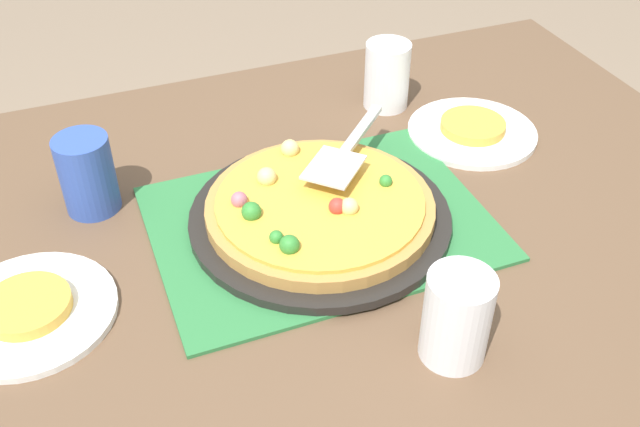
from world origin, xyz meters
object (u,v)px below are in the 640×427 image
at_px(plate_near_left, 30,313).
at_px(served_slice_right, 473,126).
at_px(pizza_pan, 320,217).
at_px(cup_corner, 387,75).
at_px(cup_far, 457,317).
at_px(pizza_server, 346,150).
at_px(plate_far_right, 472,132).
at_px(pizza, 319,206).
at_px(served_slice_left, 27,305).
at_px(cup_near, 87,174).

distance_m(plate_near_left, served_slice_right, 0.76).
xyz_separation_m(pizza_pan, cup_corner, (-0.24, -0.28, 0.05)).
xyz_separation_m(cup_far, pizza_server, (-0.01, -0.35, 0.01)).
relative_size(plate_near_left, cup_corner, 1.83).
distance_m(plate_far_right, cup_corner, 0.18).
relative_size(plate_far_right, pizza_server, 1.14).
bearing_deg(plate_far_right, pizza_server, 13.31).
bearing_deg(cup_corner, cup_far, 72.55).
distance_m(plate_far_right, served_slice_right, 0.01).
relative_size(pizza, plate_near_left, 1.50).
relative_size(pizza_pan, pizza, 1.15).
relative_size(pizza_pan, cup_corner, 3.17).
bearing_deg(plate_near_left, cup_corner, -154.08).
xyz_separation_m(pizza_pan, plate_far_right, (-0.33, -0.13, -0.01)).
bearing_deg(cup_far, plate_far_right, -123.25).
relative_size(pizza, plate_far_right, 1.50).
xyz_separation_m(served_slice_left, served_slice_right, (-0.74, -0.17, 0.00)).
distance_m(plate_near_left, plate_far_right, 0.76).
bearing_deg(cup_far, served_slice_right, -123.25).
height_order(cup_far, cup_corner, same).
height_order(cup_near, cup_far, same).
bearing_deg(cup_near, served_slice_left, 61.50).
bearing_deg(plate_far_right, cup_corner, -56.62).
relative_size(pizza_pan, plate_far_right, 1.73).
bearing_deg(cup_corner, served_slice_right, 123.38).
bearing_deg(pizza_pan, cup_near, -28.24).
xyz_separation_m(plate_near_left, cup_corner, (-0.64, -0.31, 0.06)).
bearing_deg(plate_far_right, cup_far, 56.75).
bearing_deg(served_slice_right, pizza_pan, 21.65).
distance_m(cup_far, pizza_server, 0.35).
relative_size(cup_near, cup_corner, 1.00).
bearing_deg(cup_far, plate_near_left, -27.73).
distance_m(served_slice_left, cup_far, 0.53).
distance_m(plate_near_left, cup_near, 0.23).
bearing_deg(cup_near, pizza_pan, 151.76).
distance_m(pizza_pan, pizza, 0.02).
xyz_separation_m(pizza, served_slice_left, (0.41, 0.04, -0.02)).
distance_m(pizza, pizza_server, 0.11).
distance_m(plate_near_left, cup_far, 0.53).
bearing_deg(cup_near, plate_far_right, 177.25).
distance_m(plate_near_left, pizza_server, 0.49).
relative_size(served_slice_left, cup_corner, 0.92).
distance_m(pizza_pan, plate_far_right, 0.36).
height_order(pizza_pan, plate_near_left, pizza_pan).
xyz_separation_m(pizza_pan, served_slice_right, (-0.33, -0.13, 0.01)).
relative_size(plate_far_right, cup_corner, 1.83).
bearing_deg(pizza, served_slice_left, 5.22).
distance_m(pizza, plate_far_right, 0.36).
height_order(pizza_pan, plate_far_right, pizza_pan).
bearing_deg(pizza_server, cup_corner, -128.80).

